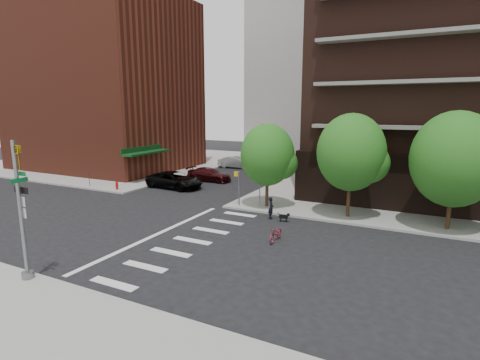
{
  "coord_description": "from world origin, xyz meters",
  "views": [
    {
      "loc": [
        14.59,
        -16.86,
        7.4
      ],
      "look_at": [
        3.0,
        6.0,
        2.5
      ],
      "focal_mm": 28.0,
      "sensor_mm": 36.0,
      "label": 1
    }
  ],
  "objects_px": {
    "parked_car_silver": "(236,162)",
    "fire_hydrant": "(117,185)",
    "dog_walker": "(271,208)",
    "parked_car_maroon": "(209,175)",
    "parked_car_black": "(175,180)",
    "scooter": "(276,234)",
    "traffic_signal": "(22,222)"
  },
  "relations": [
    {
      "from": "parked_car_black",
      "to": "parked_car_silver",
      "type": "xyz_separation_m",
      "value": [
        -0.42,
        13.36,
        -0.04
      ]
    },
    {
      "from": "parked_car_black",
      "to": "dog_walker",
      "type": "height_order",
      "value": "parked_car_black"
    },
    {
      "from": "parked_car_maroon",
      "to": "scooter",
      "type": "height_order",
      "value": "parked_car_maroon"
    },
    {
      "from": "parked_car_maroon",
      "to": "fire_hydrant",
      "type": "bearing_deg",
      "value": 146.26
    },
    {
      "from": "parked_car_black",
      "to": "scooter",
      "type": "distance_m",
      "value": 16.65
    },
    {
      "from": "parked_car_maroon",
      "to": "parked_car_black",
      "type": "bearing_deg",
      "value": 164.64
    },
    {
      "from": "fire_hydrant",
      "to": "parked_car_maroon",
      "type": "height_order",
      "value": "parked_car_maroon"
    },
    {
      "from": "traffic_signal",
      "to": "parked_car_black",
      "type": "distance_m",
      "value": 19.83
    },
    {
      "from": "parked_car_maroon",
      "to": "scooter",
      "type": "bearing_deg",
      "value": -138.24
    },
    {
      "from": "fire_hydrant",
      "to": "scooter",
      "type": "bearing_deg",
      "value": -17.9
    },
    {
      "from": "parked_car_silver",
      "to": "scooter",
      "type": "xyz_separation_m",
      "value": [
        14.29,
        -22.56,
        -0.29
      ]
    },
    {
      "from": "dog_walker",
      "to": "parked_car_maroon",
      "type": "bearing_deg",
      "value": 29.23
    },
    {
      "from": "parked_car_silver",
      "to": "fire_hydrant",
      "type": "bearing_deg",
      "value": 163.69
    },
    {
      "from": "traffic_signal",
      "to": "fire_hydrant",
      "type": "relative_size",
      "value": 8.2
    },
    {
      "from": "fire_hydrant",
      "to": "dog_walker",
      "type": "distance_m",
      "value": 15.97
    },
    {
      "from": "fire_hydrant",
      "to": "parked_car_silver",
      "type": "height_order",
      "value": "parked_car_silver"
    },
    {
      "from": "traffic_signal",
      "to": "parked_car_black",
      "type": "xyz_separation_m",
      "value": [
        -6.13,
        18.76,
        -1.92
      ]
    },
    {
      "from": "fire_hydrant",
      "to": "dog_walker",
      "type": "bearing_deg",
      "value": -6.47
    },
    {
      "from": "parked_car_black",
      "to": "dog_walker",
      "type": "distance_m",
      "value": 13.07
    },
    {
      "from": "fire_hydrant",
      "to": "parked_car_maroon",
      "type": "xyz_separation_m",
      "value": [
        5.0,
        7.89,
        0.14
      ]
    },
    {
      "from": "parked_car_black",
      "to": "dog_walker",
      "type": "xyz_separation_m",
      "value": [
        11.97,
        -5.26,
        -0.01
      ]
    },
    {
      "from": "parked_car_silver",
      "to": "traffic_signal",
      "type": "bearing_deg",
      "value": -173.09
    },
    {
      "from": "parked_car_maroon",
      "to": "parked_car_silver",
      "type": "distance_m",
      "value": 9.06
    },
    {
      "from": "traffic_signal",
      "to": "dog_walker",
      "type": "bearing_deg",
      "value": 66.63
    },
    {
      "from": "parked_car_maroon",
      "to": "dog_walker",
      "type": "bearing_deg",
      "value": -133.11
    },
    {
      "from": "fire_hydrant",
      "to": "parked_car_black",
      "type": "height_order",
      "value": "parked_car_black"
    },
    {
      "from": "traffic_signal",
      "to": "scooter",
      "type": "xyz_separation_m",
      "value": [
        7.74,
        9.56,
        -2.25
      ]
    },
    {
      "from": "parked_car_black",
      "to": "parked_car_silver",
      "type": "relative_size",
      "value": 1.25
    },
    {
      "from": "scooter",
      "to": "dog_walker",
      "type": "height_order",
      "value": "dog_walker"
    },
    {
      "from": "parked_car_maroon",
      "to": "dog_walker",
      "type": "xyz_separation_m",
      "value": [
        10.86,
        -9.69,
        0.08
      ]
    },
    {
      "from": "traffic_signal",
      "to": "scooter",
      "type": "relative_size",
      "value": 3.55
    },
    {
      "from": "dog_walker",
      "to": "scooter",
      "type": "bearing_deg",
      "value": -173.23
    }
  ]
}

